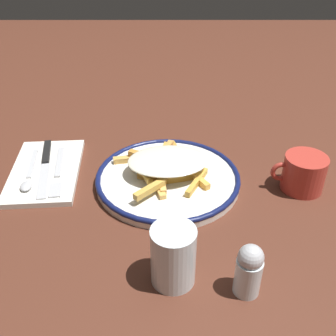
% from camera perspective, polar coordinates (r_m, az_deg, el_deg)
% --- Properties ---
extents(ground_plane, '(2.60, 2.60, 0.00)m').
position_cam_1_polar(ground_plane, '(0.80, 0.00, -2.08)').
color(ground_plane, '#50281B').
extents(plate, '(0.29, 0.29, 0.02)m').
position_cam_1_polar(plate, '(0.80, 0.00, -1.46)').
color(plate, white).
rests_on(plate, ground_plane).
extents(fries_heap, '(0.20, 0.22, 0.04)m').
position_cam_1_polar(fries_heap, '(0.79, -0.19, 0.69)').
color(fries_heap, gold).
rests_on(fries_heap, plate).
extents(napkin, '(0.15, 0.24, 0.01)m').
position_cam_1_polar(napkin, '(0.87, -16.95, -0.40)').
color(napkin, silver).
rests_on(napkin, ground_plane).
extents(fork, '(0.04, 0.18, 0.01)m').
position_cam_1_polar(fork, '(0.84, -15.30, -0.42)').
color(fork, silver).
rests_on(fork, napkin).
extents(knife, '(0.05, 0.21, 0.01)m').
position_cam_1_polar(knife, '(0.88, -16.96, 0.76)').
color(knife, black).
rests_on(knife, napkin).
extents(spoon, '(0.04, 0.15, 0.01)m').
position_cam_1_polar(spoon, '(0.84, -19.13, -1.18)').
color(spoon, silver).
rests_on(spoon, napkin).
extents(water_glass, '(0.07, 0.07, 0.10)m').
position_cam_1_polar(water_glass, '(0.59, 0.77, -12.36)').
color(water_glass, silver).
rests_on(water_glass, ground_plane).
extents(coffee_mug, '(0.11, 0.08, 0.07)m').
position_cam_1_polar(coffee_mug, '(0.81, 18.65, -0.67)').
color(coffee_mug, '#BB382E').
rests_on(coffee_mug, ground_plane).
extents(salt_shaker, '(0.04, 0.04, 0.09)m').
position_cam_1_polar(salt_shaker, '(0.59, 11.43, -13.96)').
color(salt_shaker, silver).
rests_on(salt_shaker, ground_plane).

